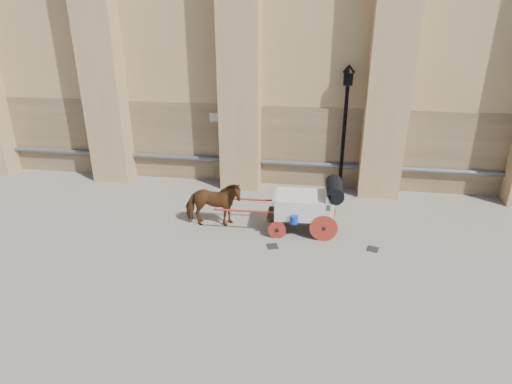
# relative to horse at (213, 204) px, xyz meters

# --- Properties ---
(ground) EXTENTS (90.00, 90.00, 0.00)m
(ground) POSITION_rel_horse_xyz_m (1.27, -0.32, -0.74)
(ground) COLOR gray
(ground) RESTS_ON ground
(horse) EXTENTS (1.85, 1.03, 1.49)m
(horse) POSITION_rel_horse_xyz_m (0.00, 0.00, 0.00)
(horse) COLOR brown
(horse) RESTS_ON ground
(carriage) EXTENTS (3.84, 1.40, 1.66)m
(carriage) POSITION_rel_horse_xyz_m (2.91, 0.12, 0.15)
(carriage) COLOR black
(carriage) RESTS_ON ground
(street_lamp) EXTENTS (0.43, 0.43, 4.55)m
(street_lamp) POSITION_rel_horse_xyz_m (3.94, 3.34, 1.69)
(street_lamp) COLOR black
(street_lamp) RESTS_ON ground
(drain_grate_near) EXTENTS (0.40, 0.40, 0.01)m
(drain_grate_near) POSITION_rel_horse_xyz_m (1.96, -0.99, -0.74)
(drain_grate_near) COLOR black
(drain_grate_near) RESTS_ON ground
(drain_grate_far) EXTENTS (0.39, 0.39, 0.01)m
(drain_grate_far) POSITION_rel_horse_xyz_m (4.82, -0.72, -0.74)
(drain_grate_far) COLOR black
(drain_grate_far) RESTS_ON ground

